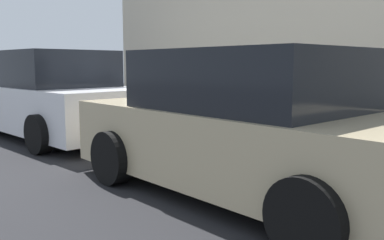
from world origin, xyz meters
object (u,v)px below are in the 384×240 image
Objects in this scene: suitcase_olive_2 at (242,115)px; suitcase_teal_4 at (201,113)px; suitcase_navy_1 at (263,121)px; bollard_post at (134,100)px; suitcase_silver_0 at (297,120)px; parked_car_beige_0 at (249,127)px; suitcase_black_3 at (216,114)px; fire_hydrant at (156,102)px; parking_meter at (382,96)px; parked_car_white_1 at (53,97)px; suitcase_maroon_5 at (179,111)px.

suitcase_teal_4 is (1.09, -0.00, -0.05)m from suitcase_olive_2.
bollard_post reaches higher than suitcase_navy_1.
bollard_post reaches higher than suitcase_silver_0.
parked_car_beige_0 is (-2.10, 2.33, 0.25)m from suitcase_olive_2.
suitcase_olive_2 is (0.59, -0.14, 0.03)m from suitcase_navy_1.
suitcase_black_3 is 0.22× the size of parked_car_beige_0.
suitcase_silver_0 is at bearing -176.18° from suitcase_black_3.
bollard_post is at bearing 1.14° from suitcase_navy_1.
suitcase_black_3 is at bearing 178.92° from fire_hydrant.
bollard_post is (4.31, 0.23, 0.06)m from suitcase_silver_0.
suitcase_navy_1 is 0.61m from suitcase_olive_2.
fire_hydrant is (2.52, 0.07, 0.08)m from suitcase_olive_2.
fire_hydrant is at bearing -1.08° from suitcase_black_3.
suitcase_black_3 is at bearing -39.75° from parked_car_beige_0.
suitcase_teal_4 is at bearing -177.18° from fire_hydrant.
parked_car_beige_0 is (-0.95, 2.34, 0.22)m from suitcase_silver_0.
suitcase_silver_0 is 3.68m from fire_hydrant.
suitcase_navy_1 is 2.67m from parked_car_beige_0.
suitcase_navy_1 is (0.57, 0.15, -0.06)m from suitcase_silver_0.
parking_meter reaches higher than suitcase_navy_1.
parked_car_beige_0 is at bearing 124.76° from suitcase_navy_1.
suitcase_olive_2 is at bearing -47.89° from parked_car_beige_0.
suitcase_navy_1 is 1.16m from suitcase_black_3.
fire_hydrant is at bearing 1.57° from suitcase_olive_2.
parked_car_white_1 is (4.98, -0.00, 0.04)m from parked_car_beige_0.
parked_car_beige_0 is (-1.52, 2.18, 0.28)m from suitcase_navy_1.
suitcase_olive_2 is at bearing -169.46° from suitcase_black_3.
suitcase_black_3 is at bearing 3.82° from suitcase_silver_0.
parked_car_white_1 is at bearing 81.01° from fire_hydrant.
suitcase_navy_1 is at bearing 166.17° from suitcase_olive_2.
parked_car_white_1 is (1.22, 2.21, 0.33)m from suitcase_maroon_5.
parked_car_beige_0 reaches higher than parking_meter.
suitcase_maroon_5 is at bearing 176.93° from fire_hydrant.
parked_car_beige_0 is at bearing 149.54° from suitcase_maroon_5.
parked_car_beige_0 is at bearing 140.25° from suitcase_black_3.
fire_hydrant is at bearing 1.22° from suitcase_silver_0.
suitcase_teal_4 is at bearing 2.91° from parking_meter.
parking_meter reaches higher than fire_hydrant.
suitcase_maroon_5 is at bearing -118.86° from parked_car_white_1.
suitcase_olive_2 is 1.20× the size of fire_hydrant.
parked_car_white_1 reaches higher than suitcase_maroon_5.
bollard_post is at bearing 13.41° from fire_hydrant.
parking_meter is at bearing -175.91° from bollard_post.
bollard_post reaches higher than fire_hydrant.
parked_car_beige_0 is at bearing 112.08° from suitcase_silver_0.
parked_car_beige_0 reaches higher than suitcase_maroon_5.
suitcase_navy_1 is at bearing 175.04° from suitcase_teal_4.
parked_car_white_1 reaches higher than suitcase_navy_1.
parking_meter is 0.30× the size of parked_car_beige_0.
bollard_post is at bearing -82.67° from parked_car_white_1.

